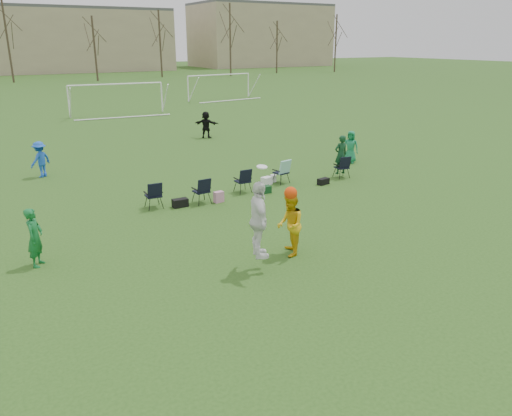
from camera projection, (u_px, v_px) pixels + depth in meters
ground at (318, 291)px, 11.89m from camera, size 260.00×260.00×0.00m
fielder_green_near at (35, 237)px, 13.01m from camera, size 0.62×0.69×1.59m
fielder_blue at (40, 159)px, 21.60m from camera, size 1.16×1.07×1.56m
fielder_green_far at (351, 147)px, 24.12m from camera, size 0.87×0.90×1.56m
fielder_black at (206, 125)px, 30.34m from camera, size 1.41×1.37×1.61m
center_contest at (274, 222)px, 13.05m from camera, size 2.16×1.62×2.77m
sideline_setup at (267, 176)px, 19.89m from camera, size 9.10×1.69×1.84m
goal_mid at (116, 90)px, 39.43m from camera, size 7.40×0.63×2.46m
goal_right at (219, 80)px, 50.04m from camera, size 7.35×1.14×2.46m
tree_line at (11, 45)px, 67.68m from camera, size 110.28×3.28×11.40m
building_row at (35, 39)px, 91.93m from camera, size 126.00×16.00×13.00m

